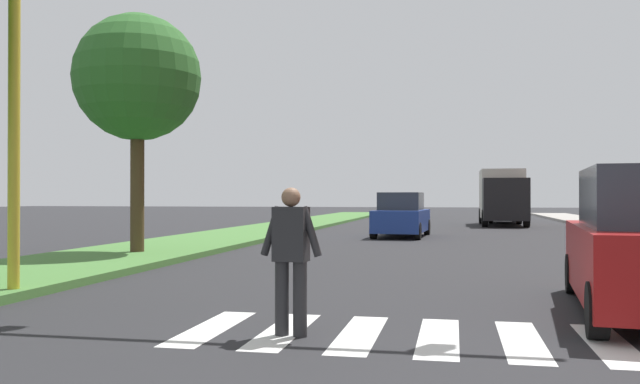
# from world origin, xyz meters

# --- Properties ---
(ground_plane) EXTENTS (140.00, 140.00, 0.00)m
(ground_plane) POSITION_xyz_m (0.00, 30.00, 0.00)
(ground_plane) COLOR #262628
(crosswalk) EXTENTS (4.95, 2.20, 0.01)m
(crosswalk) POSITION_xyz_m (0.00, 6.26, 0.00)
(crosswalk) COLOR silver
(crosswalk) RESTS_ON ground_plane
(median_strip) EXTENTS (3.85, 64.00, 0.15)m
(median_strip) POSITION_xyz_m (-7.74, 28.00, 0.07)
(median_strip) COLOR #477A38
(median_strip) RESTS_ON ground_plane
(tree_mid) EXTENTS (3.32, 3.32, 6.23)m
(tree_mid) POSITION_xyz_m (-7.52, 14.75, 4.68)
(tree_mid) COLOR #4C3823
(tree_mid) RESTS_ON median_strip
(traffic_light_gantry) EXTENTS (9.38, 0.30, 6.00)m
(traffic_light_gantry) POSITION_xyz_m (-3.33, 7.84, 4.38)
(traffic_light_gantry) COLOR gold
(traffic_light_gantry) RESTS_ON median_strip
(pedestrian_performer) EXTENTS (0.75, 0.28, 1.69)m
(pedestrian_performer) POSITION_xyz_m (-1.20, 6.00, 0.93)
(pedestrian_performer) COLOR #262628
(pedestrian_performer) RESTS_ON ground_plane
(sedan_midblock) EXTENTS (2.10, 4.36, 1.75)m
(sedan_midblock) POSITION_xyz_m (-1.42, 24.95, 0.81)
(sedan_midblock) COLOR navy
(sedan_midblock) RESTS_ON ground_plane
(sedan_distant) EXTENTS (1.91, 4.17, 1.77)m
(sedan_distant) POSITION_xyz_m (3.53, 40.93, 0.81)
(sedan_distant) COLOR silver
(sedan_distant) RESTS_ON ground_plane
(sedan_far_horizon) EXTENTS (1.87, 4.52, 1.70)m
(sedan_far_horizon) POSITION_xyz_m (-3.18, 50.81, 0.79)
(sedan_far_horizon) COLOR #474C51
(sedan_far_horizon) RESTS_ON ground_plane
(truck_box_delivery) EXTENTS (2.40, 6.20, 3.10)m
(truck_box_delivery) POSITION_xyz_m (3.23, 36.67, 1.63)
(truck_box_delivery) COLOR black
(truck_box_delivery) RESTS_ON ground_plane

